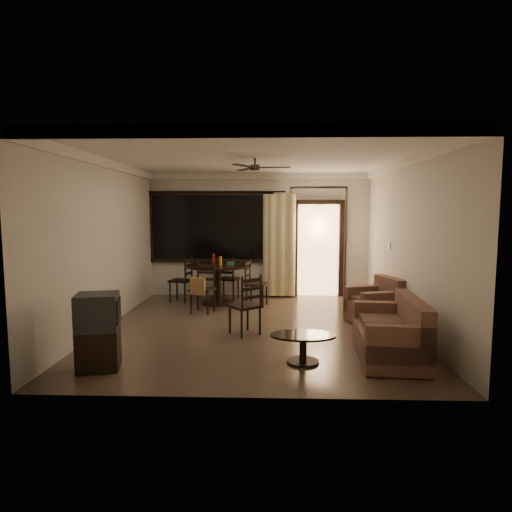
{
  "coord_description": "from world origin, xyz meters",
  "views": [
    {
      "loc": [
        0.25,
        -7.04,
        1.94
      ],
      "look_at": [
        0.01,
        0.2,
        1.18
      ],
      "focal_mm": 30.0,
      "sensor_mm": 36.0,
      "label": 1
    }
  ],
  "objects_px": {
    "dining_chair_west": "(181,288)",
    "sofa": "(393,335)",
    "armchair": "(376,305)",
    "coffee_table": "(303,344)",
    "dining_table": "(218,273)",
    "dining_chair_south": "(202,297)",
    "dining_chair_east": "(256,292)",
    "dining_chair_north": "(228,286)",
    "tv_cabinet": "(98,331)",
    "side_chair": "(245,317)"
  },
  "relations": [
    {
      "from": "dining_chair_west",
      "to": "sofa",
      "type": "xyz_separation_m",
      "value": [
        3.55,
        -3.49,
        0.03
      ]
    },
    {
      "from": "armchair",
      "to": "coffee_table",
      "type": "bearing_deg",
      "value": -141.64
    },
    {
      "from": "dining_table",
      "to": "dining_chair_west",
      "type": "distance_m",
      "value": 0.91
    },
    {
      "from": "coffee_table",
      "to": "dining_chair_south",
      "type": "bearing_deg",
      "value": 122.79
    },
    {
      "from": "dining_chair_east",
      "to": "dining_chair_north",
      "type": "bearing_deg",
      "value": 57.58
    },
    {
      "from": "dining_table",
      "to": "sofa",
      "type": "distance_m",
      "value": 4.3
    },
    {
      "from": "armchair",
      "to": "dining_chair_west",
      "type": "bearing_deg",
      "value": 139.46
    },
    {
      "from": "tv_cabinet",
      "to": "coffee_table",
      "type": "relative_size",
      "value": 1.11
    },
    {
      "from": "dining_chair_south",
      "to": "armchair",
      "type": "relative_size",
      "value": 0.98
    },
    {
      "from": "sofa",
      "to": "side_chair",
      "type": "height_order",
      "value": "side_chair"
    },
    {
      "from": "side_chair",
      "to": "sofa",
      "type": "bearing_deg",
      "value": 115.44
    },
    {
      "from": "dining_chair_south",
      "to": "armchair",
      "type": "xyz_separation_m",
      "value": [
        3.14,
        -0.7,
        0.02
      ]
    },
    {
      "from": "dining_chair_north",
      "to": "sofa",
      "type": "xyz_separation_m",
      "value": [
        2.56,
        -3.76,
        0.03
      ]
    },
    {
      "from": "armchair",
      "to": "side_chair",
      "type": "xyz_separation_m",
      "value": [
        -2.24,
        -0.72,
        -0.04
      ]
    },
    {
      "from": "sofa",
      "to": "side_chair",
      "type": "xyz_separation_m",
      "value": [
        -2.02,
        1.05,
        -0.03
      ]
    },
    {
      "from": "dining_chair_south",
      "to": "coffee_table",
      "type": "distance_m",
      "value": 3.18
    },
    {
      "from": "dining_chair_north",
      "to": "coffee_table",
      "type": "relative_size",
      "value": 1.12
    },
    {
      "from": "armchair",
      "to": "coffee_table",
      "type": "distance_m",
      "value": 2.43
    },
    {
      "from": "dining_chair_north",
      "to": "sofa",
      "type": "bearing_deg",
      "value": 137.25
    },
    {
      "from": "armchair",
      "to": "side_chair",
      "type": "bearing_deg",
      "value": -178.06
    },
    {
      "from": "dining_chair_west",
      "to": "armchair",
      "type": "relative_size",
      "value": 0.98
    },
    {
      "from": "dining_table",
      "to": "coffee_table",
      "type": "xyz_separation_m",
      "value": [
        1.53,
        -3.51,
        -0.4
      ]
    },
    {
      "from": "dining_table",
      "to": "sofa",
      "type": "relative_size",
      "value": 0.86
    },
    {
      "from": "coffee_table",
      "to": "side_chair",
      "type": "xyz_separation_m",
      "value": [
        -0.82,
        1.25,
        0.04
      ]
    },
    {
      "from": "dining_table",
      "to": "dining_chair_north",
      "type": "xyz_separation_m",
      "value": [
        0.18,
        0.46,
        -0.37
      ]
    },
    {
      "from": "dining_chair_south",
      "to": "dining_chair_west",
      "type": "bearing_deg",
      "value": 134.3
    },
    {
      "from": "dining_chair_north",
      "to": "tv_cabinet",
      "type": "relative_size",
      "value": 1.01
    },
    {
      "from": "dining_chair_east",
      "to": "dining_chair_south",
      "type": "distance_m",
      "value": 1.2
    },
    {
      "from": "dining_chair_east",
      "to": "tv_cabinet",
      "type": "relative_size",
      "value": 1.01
    },
    {
      "from": "armchair",
      "to": "coffee_table",
      "type": "height_order",
      "value": "armchair"
    },
    {
      "from": "dining_chair_east",
      "to": "coffee_table",
      "type": "relative_size",
      "value": 1.12
    },
    {
      "from": "dining_chair_south",
      "to": "sofa",
      "type": "xyz_separation_m",
      "value": [
        2.93,
        -2.46,
        0.01
      ]
    },
    {
      "from": "armchair",
      "to": "sofa",
      "type": "bearing_deg",
      "value": -112.8
    },
    {
      "from": "sofa",
      "to": "coffee_table",
      "type": "distance_m",
      "value": 1.23
    },
    {
      "from": "dining_table",
      "to": "dining_chair_south",
      "type": "height_order",
      "value": "dining_table"
    },
    {
      "from": "tv_cabinet",
      "to": "coffee_table",
      "type": "height_order",
      "value": "tv_cabinet"
    },
    {
      "from": "tv_cabinet",
      "to": "dining_chair_north",
      "type": "bearing_deg",
      "value": 61.35
    },
    {
      "from": "tv_cabinet",
      "to": "side_chair",
      "type": "height_order",
      "value": "side_chair"
    },
    {
      "from": "dining_table",
      "to": "side_chair",
      "type": "distance_m",
      "value": 2.39
    },
    {
      "from": "dining_chair_west",
      "to": "armchair",
      "type": "height_order",
      "value": "dining_chair_west"
    },
    {
      "from": "dining_chair_south",
      "to": "armchair",
      "type": "bearing_deg",
      "value": 0.5
    },
    {
      "from": "sofa",
      "to": "armchair",
      "type": "xyz_separation_m",
      "value": [
        0.21,
        1.77,
        0.01
      ]
    },
    {
      "from": "armchair",
      "to": "side_chair",
      "type": "relative_size",
      "value": 1.0
    },
    {
      "from": "coffee_table",
      "to": "dining_table",
      "type": "bearing_deg",
      "value": 113.52
    },
    {
      "from": "sofa",
      "to": "armchair",
      "type": "distance_m",
      "value": 1.78
    },
    {
      "from": "dining_chair_west",
      "to": "tv_cabinet",
      "type": "height_order",
      "value": "dining_chair_west"
    },
    {
      "from": "dining_chair_west",
      "to": "dining_chair_east",
      "type": "xyz_separation_m",
      "value": [
        1.63,
        -0.38,
        0.0
      ]
    },
    {
      "from": "dining_chair_north",
      "to": "tv_cabinet",
      "type": "distance_m",
      "value": 4.43
    },
    {
      "from": "dining_chair_east",
      "to": "dining_chair_south",
      "type": "relative_size",
      "value": 1.0
    },
    {
      "from": "dining_chair_east",
      "to": "sofa",
      "type": "bearing_deg",
      "value": -135.31
    }
  ]
}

